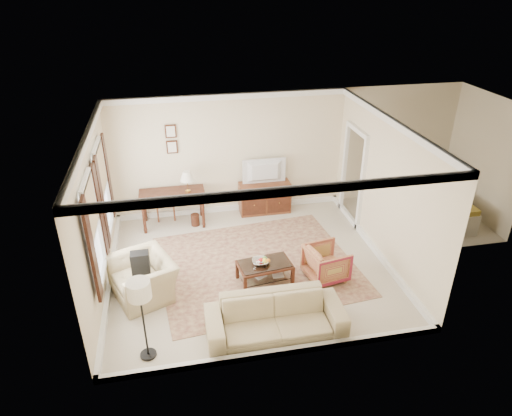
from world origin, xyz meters
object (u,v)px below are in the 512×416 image
object	(u,v)px
sideboard	(265,198)
coffee_table	(265,268)
writing_desk	(172,197)
tv	(265,165)
striped_armchair	(326,262)
club_armchair	(143,272)
sofa	(275,312)

from	to	relation	value
sideboard	coffee_table	xyz separation A→B (m)	(-0.60, -2.80, -0.06)
writing_desk	tv	bearing A→B (deg)	4.77
coffee_table	striped_armchair	xyz separation A→B (m)	(1.19, -0.11, 0.05)
writing_desk	coffee_table	size ratio (longest dim) A/B	1.40
striped_armchair	club_armchair	world-z (taller)	club_armchair
sideboard	sofa	size ratio (longest dim) A/B	0.55
writing_desk	coffee_table	xyz separation A→B (m)	(1.61, -2.59, -0.38)
writing_desk	coffee_table	world-z (taller)	writing_desk
tv	coffee_table	size ratio (longest dim) A/B	0.93
tv	club_armchair	bearing A→B (deg)	43.88
writing_desk	sofa	distance (m)	4.27
tv	coffee_table	distance (m)	2.99
sideboard	club_armchair	distance (m)	3.96
writing_desk	tv	distance (m)	2.28
club_armchair	striped_armchair	bearing A→B (deg)	65.54
striped_armchair	sofa	xyz separation A→B (m)	(-1.31, -1.30, 0.07)
striped_armchair	sofa	bearing A→B (deg)	124.39
writing_desk	club_armchair	distance (m)	2.64
sideboard	tv	world-z (taller)	tv
sofa	coffee_table	bearing A→B (deg)	85.31
striped_armchair	sofa	size ratio (longest dim) A/B	0.33
sideboard	coffee_table	world-z (taller)	sideboard
coffee_table	sofa	xyz separation A→B (m)	(-0.13, -1.41, 0.12)
striped_armchair	sofa	world-z (taller)	sofa
coffee_table	striped_armchair	world-z (taller)	striped_armchair
sideboard	sofa	distance (m)	4.27
writing_desk	club_armchair	size ratio (longest dim) A/B	1.30
tv	club_armchair	size ratio (longest dim) A/B	0.87
coffee_table	club_armchair	bearing A→B (deg)	178.95
writing_desk	striped_armchair	world-z (taller)	writing_desk
tv	sofa	world-z (taller)	tv
sideboard	coffee_table	distance (m)	2.86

